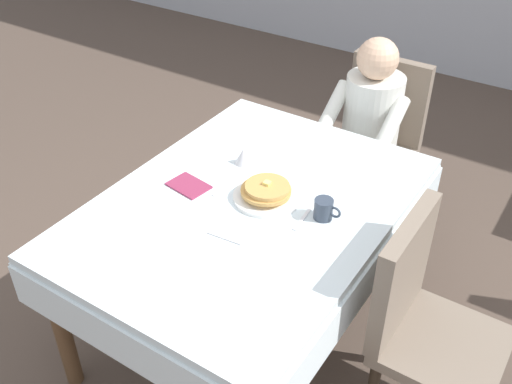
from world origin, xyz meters
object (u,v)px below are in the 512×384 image
dining_table_main (249,220)px  knife_right_of_plate (305,216)px  spoon_near_edge (225,238)px  cup_coffee (324,209)px  fork_left_of_plate (226,186)px  diner_person (369,122)px  breakfast_stack (267,190)px  chair_diner (377,132)px  plate_breakfast (267,197)px  syrup_pitcher (243,156)px  chair_right_side (422,316)px

dining_table_main → knife_right_of_plate: 0.26m
spoon_near_edge → knife_right_of_plate: bearing=51.8°
cup_coffee → fork_left_of_plate: bearing=-175.9°
diner_person → breakfast_stack: diner_person is taller
breakfast_stack → diner_person: bearing=88.3°
breakfast_stack → cup_coffee: 0.25m
chair_diner → knife_right_of_plate: bearing=98.0°
plate_breakfast → knife_right_of_plate: (0.19, -0.02, -0.01)m
spoon_near_edge → chair_diner: bearing=83.9°
chair_diner → syrup_pitcher: (-0.26, -0.94, 0.25)m
dining_table_main → breakfast_stack: (0.05, 0.06, 0.13)m
plate_breakfast → breakfast_stack: size_ratio=1.35×
diner_person → plate_breakfast: size_ratio=4.00×
plate_breakfast → dining_table_main: bearing=-125.6°
plate_breakfast → fork_left_of_plate: 0.19m
chair_diner → cup_coffee: (0.22, -1.09, 0.25)m
syrup_pitcher → diner_person: bearing=71.4°
breakfast_stack → fork_left_of_plate: (-0.19, -0.02, -0.04)m
chair_diner → breakfast_stack: size_ratio=4.47×
chair_right_side → breakfast_stack: size_ratio=4.47×
chair_right_side → chair_diner: bearing=-149.4°
breakfast_stack → plate_breakfast: bearing=148.0°
fork_left_of_plate → knife_right_of_plate: 0.38m
cup_coffee → diner_person: bearing=103.4°
plate_breakfast → spoon_near_edge: size_ratio=1.87×
chair_right_side → plate_breakfast: (-0.72, 0.07, 0.22)m
breakfast_stack → fork_left_of_plate: size_ratio=1.15×
cup_coffee → spoon_near_edge: bearing=-128.5°
diner_person → dining_table_main: bearing=85.5°
chair_diner → fork_left_of_plate: chair_diner is taller
dining_table_main → diner_person: (0.08, 1.01, 0.02)m
knife_right_of_plate → spoon_near_edge: same height
diner_person → syrup_pitcher: size_ratio=14.00×
diner_person → chair_diner: bearing=-90.0°
breakfast_stack → syrup_pitcher: size_ratio=2.60×
knife_right_of_plate → dining_table_main: bearing=95.4°
chair_right_side → breakfast_stack: (-0.72, 0.06, 0.25)m
chair_diner → diner_person: (0.00, -0.16, 0.14)m
breakfast_stack → spoon_near_edge: (0.00, -0.30, -0.04)m
dining_table_main → chair_diner: (0.08, 1.17, -0.12)m
breakfast_stack → cup_coffee: (0.25, 0.01, -0.00)m
cup_coffee → dining_table_main: bearing=-165.6°
chair_diner → syrup_pitcher: size_ratio=11.62×
dining_table_main → cup_coffee: (0.30, 0.08, 0.13)m
chair_right_side → dining_table_main: bearing=-90.0°
cup_coffee → spoon_near_edge: (-0.25, -0.32, -0.04)m
diner_person → chair_right_side: bearing=124.3°
knife_right_of_plate → chair_diner: bearing=2.5°
diner_person → cup_coffee: bearing=103.4°
chair_right_side → knife_right_of_plate: size_ratio=4.65×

